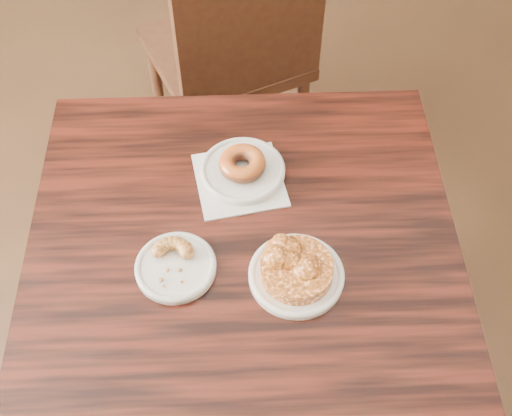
{
  "coord_description": "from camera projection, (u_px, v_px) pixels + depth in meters",
  "views": [
    {
      "loc": [
        -0.22,
        -0.74,
        1.73
      ],
      "look_at": [
        -0.15,
        -0.06,
        0.8
      ],
      "focal_mm": 45.0,
      "sensor_mm": 36.0,
      "label": 1
    }
  ],
  "objects": [
    {
      "name": "cafe_table",
      "position": [
        246.0,
        335.0,
        1.47
      ],
      "size": [
        0.85,
        0.85,
        0.75
      ],
      "primitive_type": "cube",
      "rotation": [
        0.0,
        0.0,
        -0.07
      ],
      "color": "black",
      "rests_on": "floor"
    },
    {
      "name": "plate_fritter",
      "position": [
        296.0,
        275.0,
        1.13
      ],
      "size": [
        0.17,
        0.17,
        0.01
      ],
      "primitive_type": "cylinder",
      "color": "white",
      "rests_on": "cafe_table"
    },
    {
      "name": "apple_fritter",
      "position": [
        297.0,
        267.0,
        1.1
      ],
      "size": [
        0.17,
        0.17,
        0.04
      ],
      "primitive_type": null,
      "color": "#462107",
      "rests_on": "plate_fritter"
    },
    {
      "name": "glazed_donut",
      "position": [
        242.0,
        163.0,
        1.24
      ],
      "size": [
        0.09,
        0.09,
        0.03
      ],
      "primitive_type": "torus",
      "color": "#943915",
      "rests_on": "plate_donut"
    },
    {
      "name": "napkin",
      "position": [
        240.0,
        180.0,
        1.26
      ],
      "size": [
        0.18,
        0.18,
        0.0
      ],
      "primitive_type": "cube",
      "rotation": [
        0.0,
        0.0,
        0.1
      ],
      "color": "silver",
      "rests_on": "cafe_table"
    },
    {
      "name": "cruller_fragment",
      "position": [
        175.0,
        262.0,
        1.12
      ],
      "size": [
        0.09,
        0.09,
        0.02
      ],
      "primitive_type": null,
      "color": "brown",
      "rests_on": "plate_cruller"
    },
    {
      "name": "plate_donut",
      "position": [
        243.0,
        171.0,
        1.26
      ],
      "size": [
        0.17,
        0.17,
        0.01
      ],
      "primitive_type": "cylinder",
      "color": "silver",
      "rests_on": "napkin"
    },
    {
      "name": "chair_far",
      "position": [
        225.0,
        53.0,
        1.94
      ],
      "size": [
        0.58,
        0.58,
        0.9
      ],
      "primitive_type": null,
      "rotation": [
        0.0,
        0.0,
        3.48
      ],
      "color": "black",
      "rests_on": "floor"
    },
    {
      "name": "plate_cruller",
      "position": [
        176.0,
        267.0,
        1.14
      ],
      "size": [
        0.14,
        0.14,
        0.01
      ],
      "primitive_type": "cylinder",
      "color": "silver",
      "rests_on": "cafe_table"
    },
    {
      "name": "floor",
      "position": [
        304.0,
        351.0,
        1.85
      ],
      "size": [
        5.0,
        5.0,
        0.0
      ],
      "primitive_type": "plane",
      "color": "black",
      "rests_on": "ground"
    }
  ]
}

